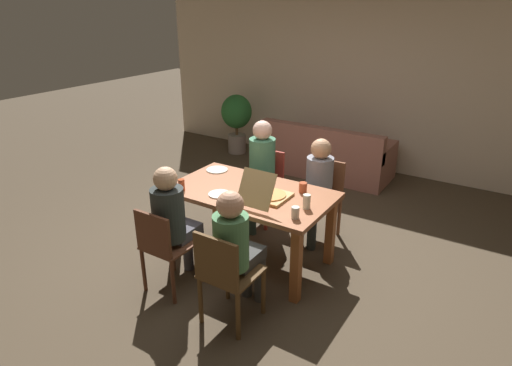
# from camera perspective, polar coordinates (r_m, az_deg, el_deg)

# --- Properties ---
(ground_plane) EXTENTS (20.00, 20.00, 0.00)m
(ground_plane) POSITION_cam_1_polar(r_m,az_deg,el_deg) (4.68, -0.67, -9.77)
(ground_plane) COLOR #483B2B
(back_wall) EXTENTS (7.61, 0.12, 2.79)m
(back_wall) POSITION_cam_1_polar(r_m,az_deg,el_deg) (7.09, 14.68, 12.96)
(back_wall) COLOR beige
(back_wall) RESTS_ON ground
(dining_table) EXTENTS (1.61, 0.92, 0.78)m
(dining_table) POSITION_cam_1_polar(r_m,az_deg,el_deg) (4.36, -0.71, -2.39)
(dining_table) COLOR brown
(dining_table) RESTS_ON ground
(chair_0) EXTENTS (0.41, 0.44, 0.85)m
(chair_0) POSITION_cam_1_polar(r_m,az_deg,el_deg) (4.04, -11.90, -7.91)
(chair_0) COLOR #572F1D
(chair_0) RESTS_ON ground
(person_0) EXTENTS (0.29, 0.49, 1.21)m
(person_0) POSITION_cam_1_polar(r_m,az_deg,el_deg) (4.03, -10.70, -4.40)
(person_0) COLOR #434149
(person_0) RESTS_ON ground
(chair_1) EXTENTS (0.43, 0.43, 0.87)m
(chair_1) POSITION_cam_1_polar(r_m,az_deg,el_deg) (3.58, -4.02, -11.71)
(chair_1) COLOR #52371C
(chair_1) RESTS_ON ground
(person_1) EXTENTS (0.29, 0.52, 1.18)m
(person_1) POSITION_cam_1_polar(r_m,az_deg,el_deg) (3.58, -2.60, -7.92)
(person_1) COLOR #393836
(person_1) RESTS_ON ground
(chair_2) EXTENTS (0.38, 0.42, 0.86)m
(chair_2) POSITION_cam_1_polar(r_m,az_deg,el_deg) (5.28, 1.23, -0.12)
(chair_2) COLOR #A9332A
(chair_2) RESTS_ON ground
(person_2) EXTENTS (0.30, 0.54, 1.26)m
(person_2) POSITION_cam_1_polar(r_m,az_deg,el_deg) (5.07, 0.44, 2.19)
(person_2) COLOR #2C4039
(person_2) RESTS_ON ground
(chair_3) EXTENTS (0.46, 0.38, 0.88)m
(chair_3) POSITION_cam_1_polar(r_m,az_deg,el_deg) (4.97, 8.50, -1.42)
(chair_3) COLOR brown
(chair_3) RESTS_ON ground
(person_3) EXTENTS (0.29, 0.48, 1.17)m
(person_3) POSITION_cam_1_polar(r_m,az_deg,el_deg) (4.78, 7.93, 0.06)
(person_3) COLOR #2F3736
(person_3) RESTS_ON ground
(pizza_box_0) EXTENTS (0.34, 0.50, 0.33)m
(pizza_box_0) POSITION_cam_1_polar(r_m,az_deg,el_deg) (4.11, 1.55, -1.53)
(pizza_box_0) COLOR tan
(pizza_box_0) RESTS_ON dining_table
(plate_0) EXTENTS (0.22, 0.22, 0.01)m
(plate_0) POSITION_cam_1_polar(r_m,az_deg,el_deg) (4.24, -4.77, -1.45)
(plate_0) COLOR white
(plate_0) RESTS_ON dining_table
(plate_1) EXTENTS (0.24, 0.24, 0.01)m
(plate_1) POSITION_cam_1_polar(r_m,az_deg,el_deg) (4.85, -5.10, 1.73)
(plate_1) COLOR white
(plate_1) RESTS_ON dining_table
(plate_2) EXTENTS (0.22, 0.22, 0.03)m
(plate_2) POSITION_cam_1_polar(r_m,az_deg,el_deg) (4.51, -0.42, 0.20)
(plate_2) COLOR white
(plate_2) RESTS_ON dining_table
(drinking_glass_0) EXTENTS (0.06, 0.06, 0.11)m
(drinking_glass_0) POSITION_cam_1_polar(r_m,az_deg,el_deg) (4.37, -9.68, -0.22)
(drinking_glass_0) COLOR #B44A29
(drinking_glass_0) RESTS_ON dining_table
(drinking_glass_1) EXTENTS (0.08, 0.08, 0.10)m
(drinking_glass_1) POSITION_cam_1_polar(r_m,az_deg,el_deg) (4.29, 6.13, -0.58)
(drinking_glass_1) COLOR #B45032
(drinking_glass_1) RESTS_ON dining_table
(drinking_glass_2) EXTENTS (0.07, 0.07, 0.13)m
(drinking_glass_2) POSITION_cam_1_polar(r_m,az_deg,el_deg) (3.96, 6.62, -2.41)
(drinking_glass_2) COLOR silver
(drinking_glass_2) RESTS_ON dining_table
(drinking_glass_3) EXTENTS (0.07, 0.07, 0.11)m
(drinking_glass_3) POSITION_cam_1_polar(r_m,az_deg,el_deg) (3.78, 5.14, -3.86)
(drinking_glass_3) COLOR silver
(drinking_glass_3) RESTS_ON dining_table
(couch) EXTENTS (1.92, 0.81, 0.81)m
(couch) POSITION_cam_1_polar(r_m,az_deg,el_deg) (6.82, 9.11, 3.41)
(couch) COLOR #996153
(couch) RESTS_ON ground
(potted_plant) EXTENTS (0.53, 0.53, 1.03)m
(potted_plant) POSITION_cam_1_polar(r_m,az_deg,el_deg) (7.66, -2.55, 8.59)
(potted_plant) COLOR gray
(potted_plant) RESTS_ON ground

